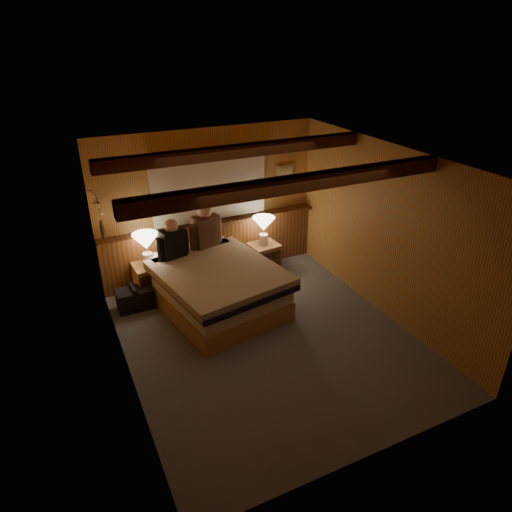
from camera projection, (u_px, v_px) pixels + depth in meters
floor at (268, 338)px, 6.09m from camera, size 4.20×4.20×0.00m
ceiling at (270, 161)px, 5.02m from camera, size 4.20×4.20×0.00m
wall_back at (209, 204)px, 7.25m from camera, size 3.60×0.00×3.60m
wall_left at (119, 290)px, 4.86m from camera, size 0.00×4.20×4.20m
wall_right at (386, 232)px, 6.25m from camera, size 0.00×4.20×4.20m
wall_front at (381, 358)px, 3.86m from camera, size 3.60×0.00×3.60m
wainscot at (212, 246)px, 7.52m from camera, size 3.60×0.23×0.94m
curtain_window at (210, 186)px, 7.05m from camera, size 2.18×0.09×1.11m
ceiling_beams at (264, 165)px, 5.18m from camera, size 3.60×1.65×0.16m
coat_rail at (98, 202)px, 5.96m from camera, size 0.05×0.55×0.24m
framed_print at (285, 173)px, 7.60m from camera, size 0.30×0.04×0.25m
bed at (216, 287)px, 6.62m from camera, size 1.82×2.19×0.67m
nightstand_left at (151, 280)px, 6.97m from camera, size 0.49×0.45×0.52m
nightstand_right at (264, 258)px, 7.67m from camera, size 0.50×0.46×0.50m
lamp_left at (146, 243)px, 6.70m from camera, size 0.39×0.39×0.50m
lamp_right at (264, 226)px, 7.41m from camera, size 0.37×0.37×0.48m
person_left at (173, 242)px, 6.66m from camera, size 0.50×0.28×0.62m
person_right at (205, 229)px, 7.00m from camera, size 0.56×0.32×0.70m
duffel_bag at (135, 298)px, 6.68m from camera, size 0.52×0.31×0.37m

